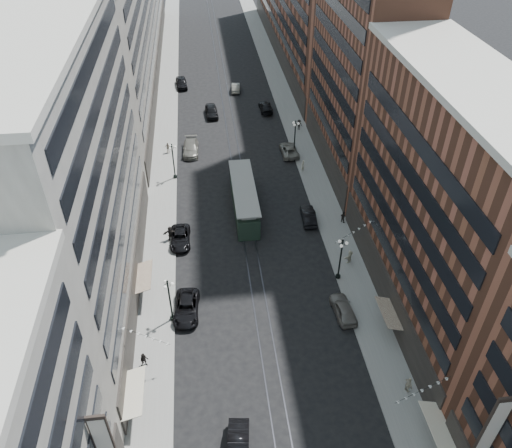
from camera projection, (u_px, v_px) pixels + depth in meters
name	position (u px, v px, depth m)	size (l,w,h in m)	color
ground	(235.00, 157.00, 77.29)	(220.00, 220.00, 0.00)	black
sidewalk_west	(165.00, 131.00, 84.04)	(4.00, 180.00, 0.15)	gray
sidewalk_east	(294.00, 124.00, 86.07)	(4.00, 180.00, 0.15)	gray
rail_west	(226.00, 128.00, 85.03)	(0.12, 180.00, 0.02)	#2D2D33
rail_east	(235.00, 127.00, 85.16)	(0.12, 180.00, 0.02)	#2D2D33
building_west_mid	(73.00, 185.00, 45.99)	(8.00, 36.00, 28.00)	#A19B8F
building_west_far	(130.00, 9.00, 95.81)	(8.00, 90.00, 26.00)	#A19B8F
building_east_mid	(443.00, 209.00, 46.45)	(8.00, 30.00, 24.00)	brown
building_east_tower	(368.00, 20.00, 62.76)	(8.00, 26.00, 42.00)	brown
lamppost_sw_far	(170.00, 299.00, 49.54)	(1.03, 1.14, 5.52)	black
lamppost_sw_mid	(173.00, 160.00, 70.62)	(1.03, 1.14, 5.52)	black
lamppost_se_far	(341.00, 258.00, 54.35)	(1.03, 1.14, 5.52)	black
lamppost_se_mid	(295.00, 136.00, 76.22)	(1.03, 1.14, 5.52)	black
streetcar	(244.00, 199.00, 65.49)	(2.96, 13.39, 3.70)	#203226
car_2	(187.00, 308.00, 51.73)	(2.51, 5.44, 1.51)	black
car_4	(343.00, 309.00, 51.60)	(1.88, 4.67, 1.59)	slate
car_5	(238.00, 448.00, 39.86)	(1.73, 4.95, 1.63)	black
pedestrian_2	(144.00, 360.00, 46.36)	(0.80, 0.44, 1.64)	black
pedestrian_4	(408.00, 385.00, 44.18)	(1.06, 0.48, 1.81)	beige
car_7	(180.00, 238.00, 60.75)	(2.36, 5.11, 1.42)	black
car_8	(191.00, 148.00, 77.85)	(2.35, 5.77, 1.68)	#68665C
car_9	(181.00, 83.00, 98.05)	(2.10, 5.23, 1.78)	black
car_10	(308.00, 216.00, 64.16)	(1.61, 4.62, 1.52)	black
car_11	(289.00, 150.00, 77.58)	(2.45, 5.32, 1.48)	gray
car_12	(266.00, 107.00, 89.66)	(2.12, 5.22, 1.52)	black
car_13	(212.00, 111.00, 88.03)	(2.08, 5.17, 1.76)	black
car_14	(236.00, 88.00, 96.62)	(1.54, 4.41, 1.45)	gray
pedestrian_5	(170.00, 233.00, 60.83)	(1.78, 0.51, 1.92)	black
pedestrian_6	(168.00, 148.00, 77.59)	(1.00, 0.46, 1.71)	#A89D8B
pedestrian_7	(343.00, 217.00, 63.72)	(0.78, 0.43, 1.61)	black
pedestrian_8	(303.00, 166.00, 73.26)	(0.67, 0.44, 1.83)	beige
pedestrian_9	(299.00, 125.00, 83.60)	(1.16, 0.48, 1.80)	black
pedestrian_extra_0	(349.00, 256.00, 57.67)	(1.56, 0.45, 1.69)	beige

